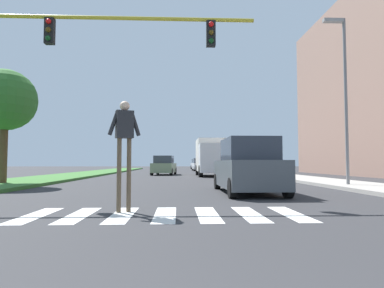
{
  "coord_description": "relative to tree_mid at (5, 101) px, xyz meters",
  "views": [
    {
      "loc": [
        0.26,
        -0.02,
        1.1
      ],
      "look_at": [
        0.95,
        16.03,
        2.01
      ],
      "focal_mm": 30.98,
      "sensor_mm": 36.0,
      "label": 1
    }
  ],
  "objects": [
    {
      "name": "crosswalk",
      "position": [
        8.07,
        -9.08,
        -4.09
      ],
      "size": [
        5.85,
        2.2,
        0.01
      ],
      "color": "silver",
      "rests_on": "ground_plane"
    },
    {
      "name": "suv_crossing",
      "position": [
        10.87,
        -4.21,
        -3.16
      ],
      "size": [
        1.98,
        4.61,
        1.97
      ],
      "color": "#474C51",
      "rests_on": "ground_plane"
    },
    {
      "name": "ground_plane",
      "position": [
        8.07,
        13.85,
        -4.09
      ],
      "size": [
        140.0,
        140.0,
        0.0
      ],
      "primitive_type": "plane",
      "color": "#2D2D30"
    },
    {
      "name": "sedan_midblock",
      "position": [
        7.08,
        14.07,
        -3.29
      ],
      "size": [
        2.26,
        4.52,
        1.73
      ],
      "color": "gray",
      "rests_on": "ground_plane"
    },
    {
      "name": "sedan_distant",
      "position": [
        11.26,
        28.54,
        -3.3
      ],
      "size": [
        1.95,
        4.17,
        1.72
      ],
      "color": "silver",
      "rests_on": "ground_plane"
    },
    {
      "name": "sidewalk_right",
      "position": [
        16.37,
        11.85,
        -4.02
      ],
      "size": [
        3.0,
        64.0,
        0.15
      ],
      "primitive_type": "cube",
      "color": "#9E9991",
      "rests_on": "ground_plane"
    },
    {
      "name": "street_lamp_right",
      "position": [
        15.77,
        -1.77,
        0.5
      ],
      "size": [
        1.02,
        0.24,
        7.5
      ],
      "color": "slate",
      "rests_on": "sidewalk_right"
    },
    {
      "name": "pedestrian_performer",
      "position": [
        7.13,
        -8.7,
        -2.43
      ],
      "size": [
        0.73,
        0.36,
        2.49
      ],
      "color": "brown",
      "rests_on": "ground_plane"
    },
    {
      "name": "sedan_far_horizon",
      "position": [
        11.68,
        41.31,
        -3.29
      ],
      "size": [
        2.16,
        4.43,
        1.73
      ],
      "color": "#B7B7BC",
      "rests_on": "ground_plane"
    },
    {
      "name": "tree_mid",
      "position": [
        0.0,
        0.0,
        0.0
      ],
      "size": [
        2.95,
        2.95,
        5.45
      ],
      "color": "#4C3823",
      "rests_on": "median_strip"
    },
    {
      "name": "truck_box_delivery",
      "position": [
        11.13,
        11.3,
        -2.46
      ],
      "size": [
        2.4,
        6.2,
        3.1
      ],
      "color": "silver",
      "rests_on": "ground_plane"
    },
    {
      "name": "traffic_light_gantry",
      "position": [
        4.4,
        -6.14,
        0.27
      ],
      "size": [
        9.05,
        0.3,
        6.0
      ],
      "color": "gold",
      "rests_on": "median_strip"
    },
    {
      "name": "median_strip",
      "position": [
        -0.03,
        11.85,
        -4.02
      ],
      "size": [
        4.13,
        64.0,
        0.15
      ],
      "primitive_type": "cube",
      "color": "#386B2D",
      "rests_on": "ground_plane"
    }
  ]
}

